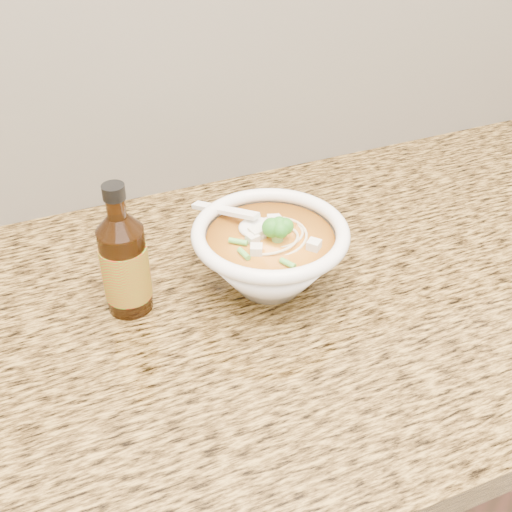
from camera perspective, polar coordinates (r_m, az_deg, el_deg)
name	(u,v)px	position (r m, az deg, el deg)	size (l,w,h in m)	color
cabinet	(239,508)	(1.20, -1.49, -21.52)	(4.00, 0.65, 0.86)	black
counter_slab	(234,315)	(0.85, -1.96, -5.28)	(4.00, 0.68, 0.04)	olive
soup_bowl	(270,255)	(0.84, 1.25, 0.06)	(0.20, 0.22, 0.11)	white
hot_sauce_bottle	(125,264)	(0.80, -11.59, -0.72)	(0.07, 0.07, 0.18)	#311806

